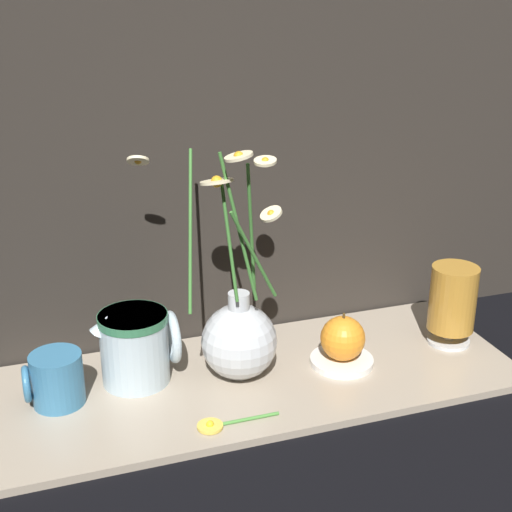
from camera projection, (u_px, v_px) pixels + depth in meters
The scene contains 10 objects.
ground_plane at pixel (262, 381), 1.11m from camera, with size 6.00×6.00×0.00m, color black.
shelf at pixel (262, 378), 1.11m from camera, with size 0.79×0.31×0.01m.
backdrop_wall at pixel (226, 3), 1.06m from camera, with size 1.29×0.02×1.10m.
vase_with_flowers at pixel (239, 336), 1.08m from camera, with size 0.21×0.18×0.36m.
yellow_mug at pixel (55, 379), 1.02m from camera, with size 0.08×0.07×0.08m.
ceramic_pitcher at pixel (136, 344), 1.07m from camera, with size 0.13×0.10×0.12m.
tea_glass at pixel (452, 300), 1.18m from camera, with size 0.08×0.08×0.14m.
saucer_plate at pixel (342, 361), 1.13m from camera, with size 0.10×0.10×0.01m.
orange_fruit at pixel (343, 338), 1.12m from camera, with size 0.07×0.07×0.08m.
loose_daisy at pixel (220, 424), 0.98m from camera, with size 0.12×0.04×0.01m.
Camera 1 is at (-0.31, -0.91, 0.59)m, focal length 50.00 mm.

